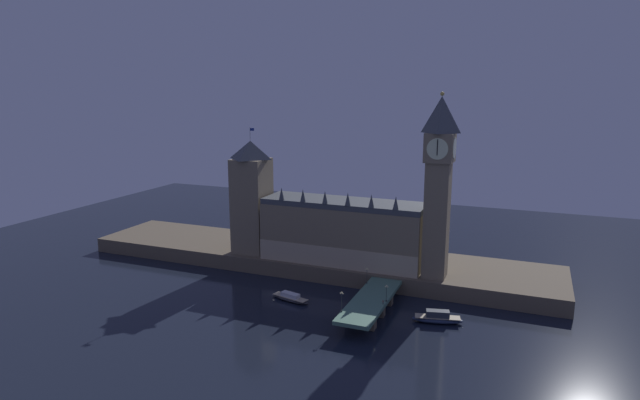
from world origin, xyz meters
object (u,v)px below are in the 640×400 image
at_px(victoria_tower, 252,197).
at_px(street_lamp_near, 342,299).
at_px(pedestrian_mid_walk, 383,302).
at_px(street_lamp_far, 367,274).
at_px(street_lamp_mid, 386,291).
at_px(clock_tower, 438,182).
at_px(boat_upstream, 290,298).
at_px(boat_downstream, 438,318).

relative_size(victoria_tower, street_lamp_near, 7.88).
xyz_separation_m(pedestrian_mid_walk, street_lamp_near, (-11.44, -11.80, 3.70)).
relative_size(victoria_tower, street_lamp_far, 8.90).
height_order(pedestrian_mid_walk, street_lamp_mid, street_lamp_mid).
height_order(clock_tower, street_lamp_far, clock_tower).
bearing_deg(street_lamp_far, boat_upstream, -152.95).
bearing_deg(street_lamp_near, clock_tower, 62.93).
distance_m(clock_tower, boat_downstream, 53.04).
bearing_deg(street_lamp_far, clock_tower, 34.97).
bearing_deg(victoria_tower, boat_upstream, -43.63).
height_order(street_lamp_near, boat_upstream, street_lamp_near).
bearing_deg(boat_upstream, boat_downstream, 1.19).
bearing_deg(victoria_tower, street_lamp_far, -17.41).
height_order(street_lamp_far, boat_downstream, street_lamp_far).
xyz_separation_m(pedestrian_mid_walk, boat_downstream, (18.59, 5.12, -5.27)).
bearing_deg(boat_upstream, street_lamp_mid, -1.50).
bearing_deg(clock_tower, street_lamp_mid, -110.42).
relative_size(pedestrian_mid_walk, boat_downstream, 0.09).
bearing_deg(street_lamp_far, street_lamp_mid, -51.19).
xyz_separation_m(street_lamp_near, boat_upstream, (-26.84, 15.73, -9.48)).
height_order(victoria_tower, street_lamp_mid, victoria_tower).
relative_size(victoria_tower, street_lamp_mid, 9.31).
distance_m(clock_tower, victoria_tower, 85.86).
xyz_separation_m(victoria_tower, boat_upstream, (34.58, -32.97, -31.57)).
bearing_deg(street_lamp_mid, boat_downstream, 6.89).
bearing_deg(pedestrian_mid_walk, clock_tower, 70.60).
distance_m(pedestrian_mid_walk, street_lamp_near, 16.84).
bearing_deg(pedestrian_mid_walk, street_lamp_near, -134.12).
relative_size(boat_upstream, boat_downstream, 0.96).
height_order(street_lamp_mid, boat_upstream, street_lamp_mid).
bearing_deg(pedestrian_mid_walk, boat_upstream, 174.12).
distance_m(victoria_tower, street_lamp_far, 68.22).
height_order(clock_tower, pedestrian_mid_walk, clock_tower).
xyz_separation_m(street_lamp_mid, boat_downstream, (18.19, 2.20, -8.28)).
distance_m(clock_tower, pedestrian_mid_walk, 52.91).
xyz_separation_m(street_lamp_near, street_lamp_far, (-0.00, 29.44, -0.51)).
height_order(clock_tower, street_lamp_mid, clock_tower).
height_order(clock_tower, street_lamp_near, clock_tower).
bearing_deg(boat_downstream, clock_tower, 102.89).
height_order(pedestrian_mid_walk, boat_downstream, pedestrian_mid_walk).
bearing_deg(pedestrian_mid_walk, street_lamp_mid, 82.21).
bearing_deg(victoria_tower, pedestrian_mid_walk, -26.86).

